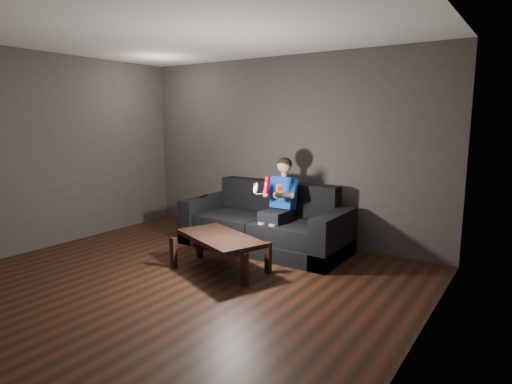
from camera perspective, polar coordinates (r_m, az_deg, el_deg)
The scene contains 11 objects.
floor at distance 4.77m, azimuth -12.26°, elevation -12.58°, with size 5.00×5.00×0.00m, color black.
back_wall at distance 6.42m, azimuth 3.64°, elevation 5.72°, with size 5.00×0.04×2.70m, color #3E3835.
left_wall at distance 6.49m, azimuth -28.26°, elevation 4.64°, with size 0.04×5.00×2.70m, color #3E3835.
right_wall at distance 3.14m, azimuth 20.22°, elevation 1.06°, with size 0.04×5.00×2.70m, color #3E3835.
ceiling at distance 4.52m, azimuth -13.56°, elevation 21.05°, with size 5.00×5.00×0.02m, color silver.
sofa at distance 6.01m, azimuth 1.24°, elevation -4.74°, with size 2.33×1.01×0.90m.
child at distance 5.72m, azimuth 3.15°, elevation -0.68°, with size 0.48×0.59×1.18m.
wii_remote_red at distance 5.26m, azimuth 1.47°, elevation 0.89°, with size 0.07×0.09×0.21m.
nunchuk_white at distance 5.36m, azimuth -0.05°, elevation 0.53°, with size 0.07×0.10×0.15m.
wii_remote_black at distance 6.49m, azimuth -6.98°, elevation -0.53°, with size 0.08×0.16×0.03m.
coffee_table at distance 5.13m, azimuth -4.86°, elevation -6.44°, with size 1.30×0.97×0.43m.
Camera 1 is at (3.23, -3.03, 1.79)m, focal length 30.00 mm.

